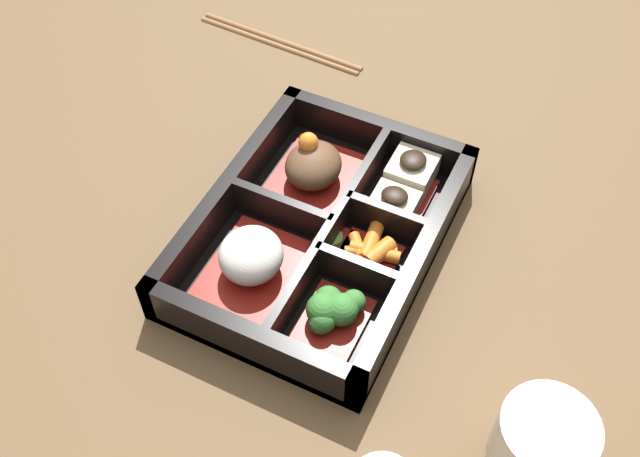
{
  "coord_description": "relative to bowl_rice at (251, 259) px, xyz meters",
  "views": [
    {
      "loc": [
        -0.38,
        -0.18,
        0.56
      ],
      "look_at": [
        0.0,
        0.0,
        0.03
      ],
      "focal_mm": 42.0,
      "sensor_mm": 36.0,
      "label": 1
    }
  ],
  "objects": [
    {
      "name": "bento_base",
      "position": [
        0.06,
        -0.04,
        -0.03
      ],
      "size": [
        0.27,
        0.2,
        0.01
      ],
      "color": "black",
      "rests_on": "ground_plane"
    },
    {
      "name": "bowl_pickles",
      "position": [
        0.06,
        -0.05,
        -0.02
      ],
      "size": [
        0.04,
        0.03,
        0.01
      ],
      "color": "maroon",
      "rests_on": "bento_base"
    },
    {
      "name": "chopsticks",
      "position": [
        0.31,
        0.14,
        -0.03
      ],
      "size": [
        0.03,
        0.21,
        0.01
      ],
      "color": "brown",
      "rests_on": "ground_plane"
    },
    {
      "name": "bowl_stew",
      "position": [
        0.12,
        0.0,
        -0.0
      ],
      "size": [
        0.1,
        0.08,
        0.05
      ],
      "color": "maroon",
      "rests_on": "bento_base"
    },
    {
      "name": "bento_rim",
      "position": [
        0.06,
        -0.04,
        -0.01
      ],
      "size": [
        0.27,
        0.2,
        0.05
      ],
      "color": "black",
      "rests_on": "ground_plane"
    },
    {
      "name": "tea_cup",
      "position": [
        -0.05,
        -0.27,
        -0.0
      ],
      "size": [
        0.07,
        0.07,
        0.06
      ],
      "color": "beige",
      "rests_on": "ground_plane"
    },
    {
      "name": "bowl_tofu",
      "position": [
        0.14,
        -0.09,
        -0.01
      ],
      "size": [
        0.09,
        0.05,
        0.04
      ],
      "color": "maroon",
      "rests_on": "bento_base"
    },
    {
      "name": "bowl_greens",
      "position": [
        -0.01,
        -0.08,
        -0.01
      ],
      "size": [
        0.07,
        0.05,
        0.03
      ],
      "color": "maroon",
      "rests_on": "bento_base"
    },
    {
      "name": "ground_plane",
      "position": [
        0.06,
        -0.04,
        -0.03
      ],
      "size": [
        3.0,
        3.0,
        0.0
      ],
      "primitive_type": "plane",
      "color": "brown"
    },
    {
      "name": "bowl_carrots",
      "position": [
        0.06,
        -0.09,
        -0.01
      ],
      "size": [
        0.06,
        0.06,
        0.02
      ],
      "color": "maroon",
      "rests_on": "bento_base"
    },
    {
      "name": "bowl_rice",
      "position": [
        0.0,
        0.0,
        0.0
      ],
      "size": [
        0.1,
        0.08,
        0.05
      ],
      "color": "maroon",
      "rests_on": "bento_base"
    }
  ]
}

